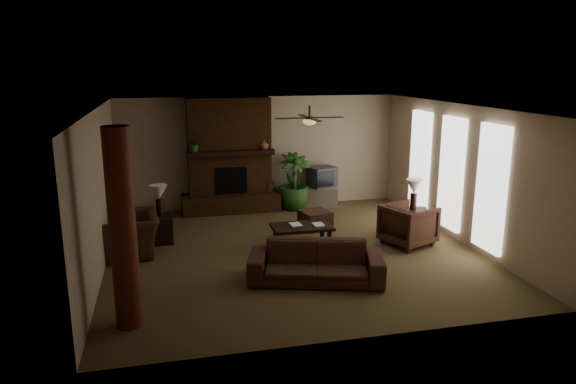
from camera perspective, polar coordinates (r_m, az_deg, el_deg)
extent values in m
plane|color=brown|center=(10.41, 0.51, -6.40)|extent=(7.00, 7.00, 0.00)
plane|color=silver|center=(9.81, 0.54, 9.15)|extent=(7.00, 7.00, 0.00)
plane|color=tan|center=(13.38, -3.06, 4.30)|extent=(7.00, 0.00, 7.00)
plane|color=tan|center=(6.79, 7.62, -5.10)|extent=(7.00, 0.00, 7.00)
plane|color=tan|center=(9.81, -19.74, 0.06)|extent=(0.00, 7.00, 7.00)
plane|color=tan|center=(11.36, 17.95, 1.97)|extent=(0.00, 7.00, 7.00)
cube|color=#4C2914|center=(13.02, -6.34, 3.97)|extent=(2.00, 0.50, 2.80)
cube|color=#4C2914|center=(13.17, -6.15, -1.14)|extent=(2.40, 0.70, 0.45)
cube|color=black|center=(12.88, -6.13, 1.24)|extent=(0.75, 0.04, 0.65)
cube|color=black|center=(12.73, -6.19, 4.21)|extent=(2.10, 0.28, 0.12)
cube|color=white|center=(12.71, 14.05, 3.18)|extent=(0.08, 0.85, 2.35)
cube|color=white|center=(11.51, 17.21, 1.91)|extent=(0.08, 0.85, 2.35)
cube|color=white|center=(10.36, 21.08, 0.35)|extent=(0.08, 0.85, 2.35)
cylinder|color=maroon|center=(7.45, -17.44, -3.94)|extent=(0.36, 0.36, 2.80)
cube|color=black|center=(11.63, -18.40, 0.42)|extent=(0.10, 1.00, 2.10)
cylinder|color=#301E15|center=(10.21, 2.34, 8.64)|extent=(0.04, 0.04, 0.24)
cylinder|color=#301E15|center=(10.22, 2.33, 7.97)|extent=(0.20, 0.20, 0.06)
ellipsoid|color=#F2BF72|center=(10.23, 2.33, 7.64)|extent=(0.26, 0.26, 0.14)
cube|color=black|center=(10.34, 4.49, 8.06)|extent=(0.55, 0.12, 0.01)
cube|color=black|center=(10.12, 0.13, 7.98)|extent=(0.55, 0.12, 0.01)
cube|color=black|center=(10.61, 1.75, 8.23)|extent=(0.12, 0.55, 0.01)
cube|color=black|center=(9.84, 2.96, 7.80)|extent=(0.12, 0.55, 0.01)
imported|color=#4A2B1F|center=(8.91, 3.07, -6.93)|extent=(2.34, 1.27, 0.88)
imported|color=#4A2B1F|center=(10.57, -16.73, -3.73)|extent=(0.89, 1.26, 1.04)
imported|color=#4A2B1F|center=(10.91, 12.91, -3.27)|extent=(1.11, 1.14, 0.92)
cube|color=black|center=(10.58, 1.51, -3.79)|extent=(1.20, 0.70, 0.06)
cube|color=black|center=(10.30, -0.85, -5.53)|extent=(0.07, 0.07, 0.37)
cube|color=black|center=(10.55, 4.48, -5.10)|extent=(0.07, 0.07, 0.37)
cube|color=black|center=(10.77, -1.42, -4.68)|extent=(0.07, 0.07, 0.37)
cube|color=black|center=(11.01, 3.69, -4.29)|extent=(0.07, 0.07, 0.37)
cube|color=#4A2B1F|center=(11.77, 2.96, -3.01)|extent=(0.72, 0.72, 0.40)
cube|color=silver|center=(13.63, 3.49, -0.48)|extent=(0.93, 0.66, 0.50)
cube|color=#3C3D3F|center=(13.53, 3.71, 1.63)|extent=(0.77, 0.68, 0.52)
cube|color=black|center=(13.28, 4.04, 1.40)|extent=(0.50, 0.19, 0.40)
cylinder|color=#31201B|center=(13.28, -2.15, -0.39)|extent=(0.34, 0.34, 0.70)
sphere|color=#31201B|center=(13.23, -2.16, 0.66)|extent=(0.34, 0.34, 0.34)
imported|color=#2A5321|center=(13.27, 0.62, -0.18)|extent=(0.99, 1.52, 0.80)
cube|color=black|center=(11.13, -13.72, -3.97)|extent=(0.54, 0.54, 0.55)
cylinder|color=#301E15|center=(11.06, -13.71, -1.65)|extent=(0.16, 0.16, 0.35)
cone|color=white|center=(10.98, -13.81, -0.02)|extent=(0.42, 0.42, 0.30)
cube|color=black|center=(11.68, 13.55, -3.13)|extent=(0.64, 0.64, 0.55)
cylinder|color=#301E15|center=(11.57, 13.40, -0.96)|extent=(0.14, 0.14, 0.35)
cone|color=white|center=(11.49, 13.48, 0.60)|extent=(0.37, 0.37, 0.30)
imported|color=#2A5321|center=(12.61, -10.12, 5.02)|extent=(0.47, 0.50, 0.33)
imported|color=brown|center=(12.85, -2.61, 5.13)|extent=(0.22, 0.23, 0.22)
imported|color=#999999|center=(10.50, 0.27, -2.93)|extent=(0.22, 0.04, 0.29)
imported|color=#999999|center=(10.53, 2.77, -2.89)|extent=(0.21, 0.02, 0.29)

